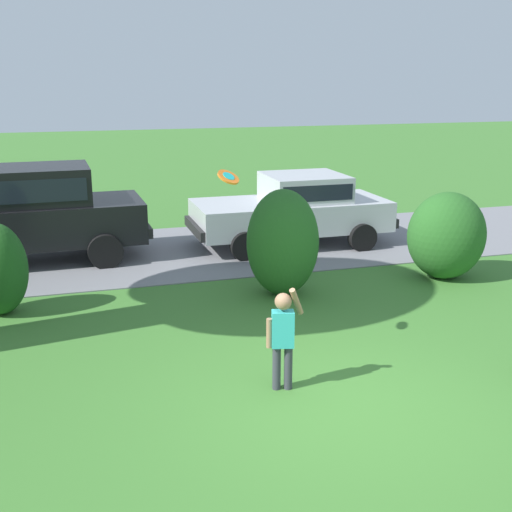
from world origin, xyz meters
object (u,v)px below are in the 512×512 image
object	(u,v)px
parked_sedan	(295,207)
parked_suv	(27,209)
child_thrower	(283,333)
frisbee	(228,177)

from	to	relation	value
parked_sedan	parked_suv	bearing A→B (deg)	177.81
parked_sedan	parked_suv	size ratio (longest dim) A/B	0.93
child_thrower	frisbee	bearing A→B (deg)	113.34
child_thrower	frisbee	size ratio (longest dim) A/B	4.15
child_thrower	frisbee	distance (m)	2.00
parked_sedan	frisbee	bearing A→B (deg)	-117.56
child_thrower	parked_sedan	bearing A→B (deg)	69.04
parked_sedan	frisbee	world-z (taller)	frisbee
parked_suv	frisbee	size ratio (longest dim) A/B	15.34
parked_sedan	child_thrower	world-z (taller)	parked_sedan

